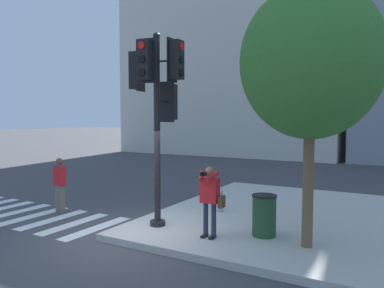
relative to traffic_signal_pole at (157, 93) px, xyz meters
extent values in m
plane|color=#424244|center=(-0.35, -0.76, -3.41)|extent=(160.00, 160.00, 0.00)
cube|color=#BCB7AD|center=(3.15, 2.74, -3.32)|extent=(8.00, 8.00, 0.16)
cube|color=silver|center=(-1.55, -0.52, -3.40)|extent=(0.37, 2.29, 0.01)
cube|color=silver|center=(-2.36, -0.52, -3.40)|extent=(0.37, 2.29, 0.01)
cube|color=silver|center=(-3.17, -0.52, -3.40)|extent=(0.37, 2.29, 0.01)
cube|color=silver|center=(-3.98, -0.52, -3.40)|extent=(0.37, 2.29, 0.01)
cube|color=silver|center=(-4.80, -0.52, -3.40)|extent=(0.37, 2.29, 0.01)
cylinder|color=black|center=(-0.01, 0.01, -3.18)|extent=(0.38, 0.38, 0.12)
cylinder|color=black|center=(-0.01, 0.01, -0.90)|extent=(0.16, 0.16, 4.45)
sphere|color=black|center=(-0.01, 0.01, 1.37)|extent=(0.17, 0.17, 0.17)
cylinder|color=black|center=(-0.01, 0.28, -0.18)|extent=(0.06, 0.37, 0.05)
cube|color=black|center=(0.00, 0.58, -0.18)|extent=(0.30, 0.25, 0.90)
cube|color=black|center=(-0.01, 0.45, -0.18)|extent=(0.42, 0.03, 1.02)
cylinder|color=red|center=(0.00, 0.72, 0.12)|extent=(0.17, 0.03, 0.17)
cylinder|color=black|center=(0.00, 0.72, -0.18)|extent=(0.17, 0.03, 0.17)
cylinder|color=black|center=(0.00, 0.72, -0.48)|extent=(0.17, 0.03, 0.17)
cylinder|color=black|center=(0.02, -0.25, 0.72)|extent=(0.09, 0.37, 0.05)
cube|color=black|center=(0.05, -0.55, 0.72)|extent=(0.33, 0.27, 0.90)
cube|color=black|center=(0.04, -0.42, 0.72)|extent=(0.42, 0.07, 1.02)
cylinder|color=red|center=(0.07, -0.69, 1.02)|extent=(0.17, 0.05, 0.17)
cylinder|color=black|center=(0.07, -0.69, 0.72)|extent=(0.17, 0.05, 0.17)
cylinder|color=black|center=(0.07, -0.69, 0.42)|extent=(0.17, 0.05, 0.17)
cylinder|color=black|center=(-0.27, -0.03, 0.57)|extent=(0.37, 0.11, 0.05)
cube|color=black|center=(-0.58, -0.07, 0.57)|extent=(0.28, 0.33, 0.90)
cube|color=black|center=(-0.45, -0.05, 0.57)|extent=(0.09, 0.42, 1.02)
cylinder|color=red|center=(-0.71, -0.09, 0.87)|extent=(0.06, 0.17, 0.17)
cylinder|color=black|center=(-0.71, -0.09, 0.57)|extent=(0.06, 0.17, 0.17)
cylinder|color=black|center=(-0.71, -0.09, 0.27)|extent=(0.06, 0.17, 0.17)
cylinder|color=black|center=(0.25, 0.02, 0.76)|extent=(0.37, 0.05, 0.05)
cube|color=black|center=(0.55, 0.02, 0.76)|extent=(0.24, 0.30, 0.90)
cube|color=black|center=(0.42, 0.02, 0.76)|extent=(0.03, 0.42, 1.02)
cylinder|color=red|center=(0.69, 0.02, 1.06)|extent=(0.03, 0.17, 0.17)
cylinder|color=black|center=(0.69, 0.02, 0.76)|extent=(0.03, 0.17, 0.17)
cylinder|color=black|center=(0.69, 0.02, 0.46)|extent=(0.03, 0.17, 0.17)
cube|color=black|center=(1.42, -0.22, -3.22)|extent=(0.09, 0.24, 0.05)
cube|color=black|center=(1.62, -0.22, -3.22)|extent=(0.09, 0.24, 0.05)
cylinder|color=#282D42|center=(1.42, -0.16, -2.86)|extent=(0.11, 0.11, 0.78)
cylinder|color=#282D42|center=(1.62, -0.16, -2.86)|extent=(0.11, 0.11, 0.78)
cube|color=red|center=(1.52, -0.16, -2.19)|extent=(0.40, 0.22, 0.55)
sphere|color=#8C664C|center=(1.52, -0.16, -1.76)|extent=(0.20, 0.20, 0.20)
cube|color=black|center=(1.52, -0.47, -1.78)|extent=(0.12, 0.10, 0.09)
cylinder|color=black|center=(1.52, -0.54, -1.78)|extent=(0.06, 0.08, 0.06)
cylinder|color=red|center=(1.38, -0.30, -1.85)|extent=(0.23, 0.35, 0.22)
cylinder|color=red|center=(1.65, -0.30, -1.85)|extent=(0.23, 0.35, 0.22)
cube|color=brown|center=(1.80, -0.14, -2.42)|extent=(0.10, 0.20, 0.26)
cube|color=#6B6051|center=(-3.66, 0.17, -3.00)|extent=(0.24, 0.16, 0.81)
cube|color=red|center=(-3.66, 0.17, -2.31)|extent=(0.34, 0.20, 0.57)
sphere|color=brown|center=(-3.66, 0.17, -1.88)|extent=(0.20, 0.20, 0.20)
cylinder|color=brown|center=(3.55, 0.28, -1.85)|extent=(0.22, 0.22, 2.79)
ellipsoid|color=#38752D|center=(3.55, 0.28, 0.53)|extent=(2.83, 2.83, 3.12)
cylinder|color=#99999E|center=(0.75, 2.00, -2.98)|extent=(0.17, 0.17, 0.53)
sphere|color=#99999E|center=(0.75, 2.00, -2.67)|extent=(0.15, 0.15, 0.15)
cylinder|color=#99999E|center=(0.75, 1.89, -2.92)|extent=(0.07, 0.06, 0.07)
cylinder|color=#234728|center=(2.54, 0.53, -2.80)|extent=(0.53, 0.53, 0.89)
cylinder|color=black|center=(2.54, 0.53, -2.33)|extent=(0.56, 0.56, 0.04)
cube|color=beige|center=(-6.95, 21.38, 4.42)|extent=(17.15, 9.12, 15.66)
camera|label=1|loc=(5.23, -7.46, -0.59)|focal=35.00mm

